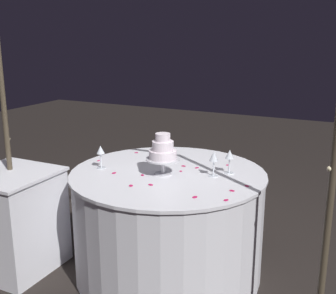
{
  "coord_description": "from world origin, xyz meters",
  "views": [
    {
      "loc": [
        -1.18,
        2.4,
        1.61
      ],
      "look_at": [
        0.0,
        0.0,
        0.9
      ],
      "focal_mm": 45.68,
      "sensor_mm": 36.0,
      "label": 1
    }
  ],
  "objects_px": {
    "main_table": "(168,223)",
    "wine_glass_0": "(101,152)",
    "side_table": "(14,220)",
    "wine_glass_1": "(214,158)",
    "decorative_arch": "(138,75)",
    "wine_glass_2": "(230,156)",
    "tiered_cake": "(163,151)"
  },
  "relations": [
    {
      "from": "decorative_arch",
      "to": "wine_glass_2",
      "type": "distance_m",
      "value": 0.84
    },
    {
      "from": "side_table",
      "to": "wine_glass_2",
      "type": "height_order",
      "value": "wine_glass_2"
    },
    {
      "from": "side_table",
      "to": "wine_glass_2",
      "type": "distance_m",
      "value": 1.55
    },
    {
      "from": "side_table",
      "to": "wine_glass_1",
      "type": "distance_m",
      "value": 1.46
    },
    {
      "from": "main_table",
      "to": "wine_glass_0",
      "type": "relative_size",
      "value": 8.26
    },
    {
      "from": "side_table",
      "to": "wine_glass_1",
      "type": "xyz_separation_m",
      "value": [
        -1.29,
        -0.47,
        0.5
      ]
    },
    {
      "from": "wine_glass_1",
      "to": "side_table",
      "type": "bearing_deg",
      "value": 19.96
    },
    {
      "from": "decorative_arch",
      "to": "main_table",
      "type": "xyz_separation_m",
      "value": [
        -0.0,
        -0.36,
        -1.03
      ]
    },
    {
      "from": "side_table",
      "to": "wine_glass_0",
      "type": "distance_m",
      "value": 0.79
    },
    {
      "from": "tiered_cake",
      "to": "wine_glass_0",
      "type": "xyz_separation_m",
      "value": [
        0.44,
        0.06,
        -0.04
      ]
    },
    {
      "from": "side_table",
      "to": "wine_glass_1",
      "type": "relative_size",
      "value": 4.19
    },
    {
      "from": "decorative_arch",
      "to": "tiered_cake",
      "type": "xyz_separation_m",
      "value": [
        0.01,
        -0.3,
        -0.51
      ]
    },
    {
      "from": "decorative_arch",
      "to": "wine_glass_2",
      "type": "relative_size",
      "value": 13.34
    },
    {
      "from": "decorative_arch",
      "to": "tiered_cake",
      "type": "distance_m",
      "value": 0.59
    },
    {
      "from": "decorative_arch",
      "to": "main_table",
      "type": "bearing_deg",
      "value": -90.17
    },
    {
      "from": "tiered_cake",
      "to": "side_table",
      "type": "bearing_deg",
      "value": 20.06
    },
    {
      "from": "wine_glass_1",
      "to": "wine_glass_2",
      "type": "relative_size",
      "value": 1.06
    },
    {
      "from": "tiered_cake",
      "to": "wine_glass_0",
      "type": "relative_size",
      "value": 1.74
    },
    {
      "from": "wine_glass_2",
      "to": "tiered_cake",
      "type": "bearing_deg",
      "value": 29.17
    },
    {
      "from": "decorative_arch",
      "to": "wine_glass_2",
      "type": "bearing_deg",
      "value": -125.78
    },
    {
      "from": "tiered_cake",
      "to": "wine_glass_2",
      "type": "height_order",
      "value": "tiered_cake"
    },
    {
      "from": "tiered_cake",
      "to": "wine_glass_1",
      "type": "bearing_deg",
      "value": -160.37
    },
    {
      "from": "wine_glass_0",
      "to": "wine_glass_1",
      "type": "relative_size",
      "value": 0.93
    },
    {
      "from": "decorative_arch",
      "to": "wine_glass_1",
      "type": "height_order",
      "value": "decorative_arch"
    },
    {
      "from": "side_table",
      "to": "main_table",
      "type": "bearing_deg",
      "value": -157.07
    },
    {
      "from": "main_table",
      "to": "side_table",
      "type": "height_order",
      "value": "main_table"
    },
    {
      "from": "side_table",
      "to": "tiered_cake",
      "type": "bearing_deg",
      "value": -159.94
    },
    {
      "from": "decorative_arch",
      "to": "wine_glass_1",
      "type": "xyz_separation_m",
      "value": [
        -0.3,
        -0.41,
        -0.54
      ]
    },
    {
      "from": "wine_glass_0",
      "to": "tiered_cake",
      "type": "bearing_deg",
      "value": -171.55
    },
    {
      "from": "side_table",
      "to": "wine_glass_2",
      "type": "bearing_deg",
      "value": -157.28
    },
    {
      "from": "decorative_arch",
      "to": "main_table",
      "type": "relative_size",
      "value": 1.64
    },
    {
      "from": "side_table",
      "to": "tiered_cake",
      "type": "height_order",
      "value": "tiered_cake"
    }
  ]
}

